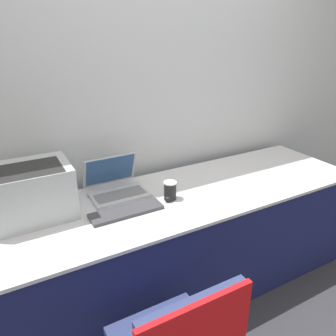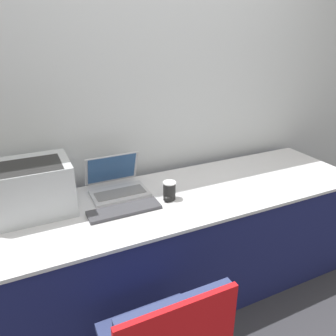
{
  "view_description": "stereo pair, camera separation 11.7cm",
  "coord_description": "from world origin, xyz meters",
  "px_view_note": "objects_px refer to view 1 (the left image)",
  "views": [
    {
      "loc": [
        -1.02,
        -1.23,
        1.73
      ],
      "look_at": [
        -0.12,
        0.4,
        0.94
      ],
      "focal_mm": 35.0,
      "sensor_mm": 36.0,
      "label": 1
    },
    {
      "loc": [
        -0.92,
        -1.28,
        1.73
      ],
      "look_at": [
        -0.12,
        0.4,
        0.94
      ],
      "focal_mm": 35.0,
      "sensor_mm": 36.0,
      "label": 2
    }
  ],
  "objects_px": {
    "printer": "(29,191)",
    "mouse": "(169,199)",
    "external_keyboard": "(127,211)",
    "coffee_cup": "(170,190)",
    "laptop_left": "(116,185)"
  },
  "relations": [
    {
      "from": "printer",
      "to": "mouse",
      "type": "relative_size",
      "value": 7.53
    },
    {
      "from": "external_keyboard",
      "to": "coffee_cup",
      "type": "relative_size",
      "value": 3.65
    },
    {
      "from": "printer",
      "to": "laptop_left",
      "type": "relative_size",
      "value": 1.28
    },
    {
      "from": "external_keyboard",
      "to": "printer",
      "type": "bearing_deg",
      "value": 154.86
    },
    {
      "from": "printer",
      "to": "laptop_left",
      "type": "bearing_deg",
      "value": 4.97
    },
    {
      "from": "external_keyboard",
      "to": "coffee_cup",
      "type": "xyz_separation_m",
      "value": [
        0.3,
        0.03,
        0.05
      ]
    },
    {
      "from": "laptop_left",
      "to": "mouse",
      "type": "bearing_deg",
      "value": -47.94
    },
    {
      "from": "external_keyboard",
      "to": "mouse",
      "type": "bearing_deg",
      "value": 0.1
    },
    {
      "from": "laptop_left",
      "to": "coffee_cup",
      "type": "xyz_separation_m",
      "value": [
        0.26,
        -0.24,
        0.01
      ]
    },
    {
      "from": "laptop_left",
      "to": "external_keyboard",
      "type": "relative_size",
      "value": 0.84
    },
    {
      "from": "external_keyboard",
      "to": "coffee_cup",
      "type": "distance_m",
      "value": 0.31
    },
    {
      "from": "laptop_left",
      "to": "mouse",
      "type": "distance_m",
      "value": 0.36
    },
    {
      "from": "laptop_left",
      "to": "coffee_cup",
      "type": "distance_m",
      "value": 0.36
    },
    {
      "from": "printer",
      "to": "mouse",
      "type": "height_order",
      "value": "printer"
    },
    {
      "from": "external_keyboard",
      "to": "laptop_left",
      "type": "bearing_deg",
      "value": 81.57
    }
  ]
}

